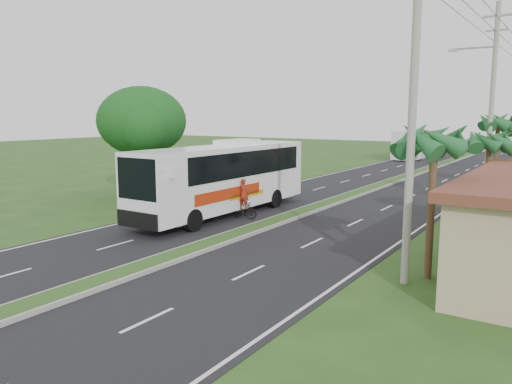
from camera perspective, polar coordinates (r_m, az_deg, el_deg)
The scene contains 14 objects.
ground at distance 20.23m, azimuth -9.14°, elevation -7.45°, with size 180.00×180.00×0.00m, color #264419.
road_asphalt at distance 37.16m, azimuth 12.07°, elevation -0.05°, with size 14.00×160.00×0.02m, color black.
median_strip at distance 37.15m, azimuth 12.07°, elevation 0.09°, with size 1.20×160.00×0.18m.
lane_edge_left at distance 40.03m, azimuth 3.10°, elevation 0.75°, with size 0.12×160.00×0.01m, color silver.
lane_edge_right at distance 35.35m, azimuth 22.24°, elevation -0.99°, with size 0.12×160.00×0.01m, color silver.
palm_verge_a at distance 17.81m, azimuth 19.74°, elevation 5.44°, with size 2.40×2.40×5.45m.
palm_verge_b at distance 26.59m, azimuth 25.15°, elevation 5.26°, with size 2.40×2.40×5.05m.
palm_verge_c at distance 33.58m, azimuth 25.96°, elevation 7.09°, with size 2.40×2.40×5.85m.
shade_tree at distance 35.07m, azimuth -13.02°, elevation 7.64°, with size 6.30×6.00×7.54m.
utility_pole_a at distance 16.94m, azimuth 17.44°, elevation 8.57°, with size 1.60×0.28×11.00m.
utility_pole_b at distance 32.64m, azimuth 25.28°, elevation 9.11°, with size 3.20×0.28×12.00m.
coach_bus_main at distance 28.07m, azimuth -3.61°, elevation 2.04°, with size 2.87×13.05×4.21m.
coach_bus_far at distance 68.35m, azimuth 18.07°, elevation 5.43°, with size 3.13×12.61×3.65m.
motorcyclist at distance 27.09m, azimuth -1.43°, elevation -1.38°, with size 1.60×0.63×2.22m.
Camera 1 is at (13.16, -14.29, 5.64)m, focal length 35.00 mm.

